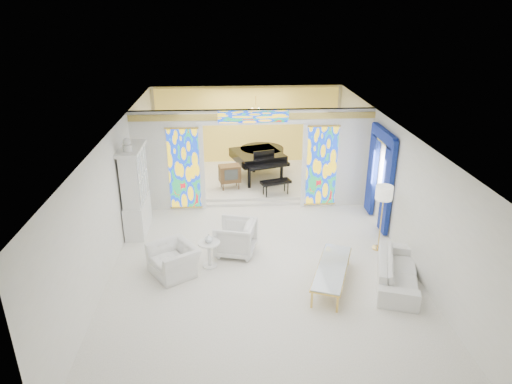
{
  "coord_description": "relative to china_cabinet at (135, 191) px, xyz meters",
  "views": [
    {
      "loc": [
        -0.72,
        -10.76,
        5.78
      ],
      "look_at": [
        -0.03,
        0.2,
        1.22
      ],
      "focal_mm": 32.0,
      "sensor_mm": 36.0,
      "label": 1
    }
  ],
  "objects": [
    {
      "name": "sofa",
      "position": [
        6.17,
        -2.95,
        -0.86
      ],
      "size": [
        1.46,
        2.3,
        0.63
      ],
      "primitive_type": "imported",
      "rotation": [
        0.0,
        0.0,
        1.25
      ],
      "color": "silver",
      "rests_on": "floor"
    },
    {
      "name": "wall_right",
      "position": [
        6.72,
        -0.6,
        0.33
      ],
      "size": [
        0.02,
        12.0,
        3.0
      ],
      "primitive_type": "cube",
      "color": "silver",
      "rests_on": "floor"
    },
    {
      "name": "armchair_left",
      "position": [
        1.18,
        -2.22,
        -0.82
      ],
      "size": [
        1.36,
        1.39,
        0.69
      ],
      "primitive_type": "imported",
      "rotation": [
        0.0,
        0.0,
        -0.99
      ],
      "color": "silver",
      "rests_on": "floor"
    },
    {
      "name": "armchair_right",
      "position": [
        2.61,
        -1.4,
        -0.74
      ],
      "size": [
        1.14,
        1.12,
        0.86
      ],
      "primitive_type": "imported",
      "rotation": [
        0.0,
        0.0,
        -1.82
      ],
      "color": "white",
      "rests_on": "floor"
    },
    {
      "name": "wall_left",
      "position": [
        -0.28,
        -0.6,
        0.33
      ],
      "size": [
        0.02,
        12.0,
        3.0
      ],
      "primitive_type": "cube",
      "color": "silver",
      "rests_on": "floor"
    },
    {
      "name": "floor_lamp",
      "position": [
        6.23,
        -1.41,
        0.29
      ],
      "size": [
        0.46,
        0.46,
        1.71
      ],
      "rotation": [
        0.0,
        0.0,
        0.1
      ],
      "color": "gold",
      "rests_on": "floor"
    },
    {
      "name": "china_cabinet",
      "position": [
        0.0,
        0.0,
        0.0
      ],
      "size": [
        0.56,
        1.46,
        2.72
      ],
      "color": "white",
      "rests_on": "floor"
    },
    {
      "name": "stained_glass_left",
      "position": [
        1.19,
        1.29,
        0.13
      ],
      "size": [
        0.9,
        0.04,
        2.4
      ],
      "primitive_type": "cube",
      "color": "gold",
      "rests_on": "partition_wall"
    },
    {
      "name": "blue_drapes",
      "position": [
        6.62,
        0.1,
        0.41
      ],
      "size": [
        0.14,
        1.85,
        2.65
      ],
      "color": "navy",
      "rests_on": "wall_right"
    },
    {
      "name": "wall_back",
      "position": [
        3.22,
        5.4,
        0.33
      ],
      "size": [
        7.0,
        0.02,
        3.0
      ],
      "primitive_type": "cube",
      "color": "silver",
      "rests_on": "floor"
    },
    {
      "name": "floor",
      "position": [
        3.22,
        -0.6,
        -1.17
      ],
      "size": [
        12.0,
        12.0,
        0.0
      ],
      "primitive_type": "plane",
      "color": "white",
      "rests_on": "ground"
    },
    {
      "name": "tv_console",
      "position": [
        2.51,
        2.5,
        -0.48
      ],
      "size": [
        0.75,
        0.58,
        0.78
      ],
      "rotation": [
        0.0,
        0.0,
        0.2
      ],
      "color": "brown",
      "rests_on": "alcove_platform"
    },
    {
      "name": "side_table",
      "position": [
        1.99,
        -1.98,
        -0.75
      ],
      "size": [
        0.52,
        0.52,
        0.65
      ],
      "rotation": [
        0.0,
        0.0,
        0.0
      ],
      "color": "white",
      "rests_on": "floor"
    },
    {
      "name": "chandelier",
      "position": [
        3.42,
        3.4,
        1.38
      ],
      "size": [
        0.48,
        0.48,
        0.3
      ],
      "primitive_type": "cylinder",
      "color": "gold",
      "rests_on": "ceiling"
    },
    {
      "name": "coffee_table",
      "position": [
        4.7,
        -2.92,
        -0.75
      ],
      "size": [
        1.31,
        2.13,
        0.45
      ],
      "rotation": [
        0.0,
        0.0,
        -0.36
      ],
      "color": "white",
      "rests_on": "floor"
    },
    {
      "name": "stained_glass_right",
      "position": [
        5.25,
        1.29,
        0.13
      ],
      "size": [
        0.9,
        0.04,
        2.4
      ],
      "primitive_type": "cube",
      "color": "gold",
      "rests_on": "partition_wall"
    },
    {
      "name": "alcove_platform",
      "position": [
        3.22,
        3.5,
        -1.08
      ],
      "size": [
        6.8,
        3.8,
        0.18
      ],
      "primitive_type": "cube",
      "color": "white",
      "rests_on": "floor"
    },
    {
      "name": "partition_wall",
      "position": [
        3.22,
        1.4,
        0.48
      ],
      "size": [
        7.0,
        0.22,
        3.0
      ],
      "color": "silver",
      "rests_on": "floor"
    },
    {
      "name": "grand_piano",
      "position": [
        3.58,
        3.51,
        -0.21
      ],
      "size": [
        2.1,
        3.2,
        1.16
      ],
      "rotation": [
        0.0,
        0.0,
        0.31
      ],
      "color": "black",
      "rests_on": "alcove_platform"
    },
    {
      "name": "wall_front",
      "position": [
        3.22,
        -6.6,
        0.33
      ],
      "size": [
        7.0,
        0.02,
        3.0
      ],
      "primitive_type": "cube",
      "color": "silver",
      "rests_on": "floor"
    },
    {
      "name": "ceiling",
      "position": [
        3.22,
        -0.6,
        1.83
      ],
      "size": [
        7.0,
        12.0,
        0.02
      ],
      "primitive_type": "cube",
      "color": "white",
      "rests_on": "wall_back"
    },
    {
      "name": "vase",
      "position": [
        1.99,
        -1.98,
        -0.42
      ],
      "size": [
        0.21,
        0.21,
        0.2
      ],
      "primitive_type": "imported",
      "rotation": [
        0.0,
        0.0,
        0.06
      ],
      "color": "white",
      "rests_on": "side_table"
    },
    {
      "name": "gold_curtain_back",
      "position": [
        3.22,
        5.28,
        0.33
      ],
      "size": [
        6.7,
        0.1,
        2.9
      ],
      "primitive_type": "cube",
      "color": "#FFD958",
      "rests_on": "wall_back"
    },
    {
      "name": "stained_glass_transom",
      "position": [
        3.22,
        1.29,
        1.65
      ],
      "size": [
        2.0,
        0.04,
        0.34
      ],
      "primitive_type": "cube",
      "color": "gold",
      "rests_on": "partition_wall"
    }
  ]
}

